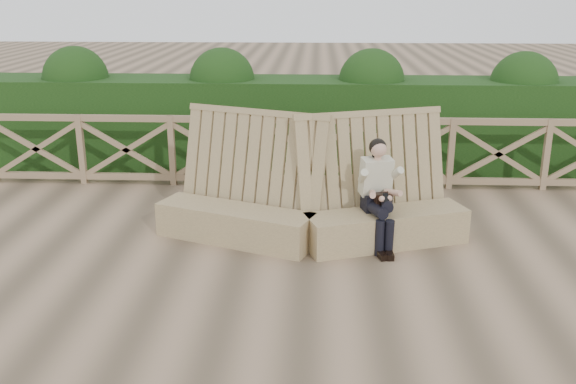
{
  "coord_description": "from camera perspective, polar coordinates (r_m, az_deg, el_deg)",
  "views": [
    {
      "loc": [
        0.11,
        -6.07,
        2.99
      ],
      "look_at": [
        -0.19,
        0.4,
        0.9
      ],
      "focal_mm": 40.0,
      "sensor_mm": 36.0,
      "label": 1
    }
  ],
  "objects": [
    {
      "name": "hedge",
      "position": [
        11.0,
        2.05,
        6.13
      ],
      "size": [
        12.0,
        1.2,
        1.5
      ],
      "primitive_type": "cube",
      "color": "black",
      "rests_on": "ground"
    },
    {
      "name": "guardrail",
      "position": [
        9.87,
        1.95,
        3.59
      ],
      "size": [
        10.1,
        0.09,
        1.1
      ],
      "color": "olive",
      "rests_on": "ground"
    },
    {
      "name": "ground",
      "position": [
        6.76,
        1.47,
        -8.35
      ],
      "size": [
        60.0,
        60.0,
        0.0
      ],
      "primitive_type": "plane",
      "color": "brown",
      "rests_on": "ground"
    },
    {
      "name": "woman",
      "position": [
        7.63,
        8.05,
        0.21
      ],
      "size": [
        0.45,
        0.81,
        1.29
      ],
      "rotation": [
        0.0,
        0.0,
        0.27
      ],
      "color": "black",
      "rests_on": "ground"
    },
    {
      "name": "bench",
      "position": [
        7.8,
        2.01,
        -1.6
      ],
      "size": [
        3.84,
        1.42,
        1.55
      ],
      "rotation": [
        0.0,
        0.0,
        -0.09
      ],
      "color": "olive",
      "rests_on": "ground"
    }
  ]
}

